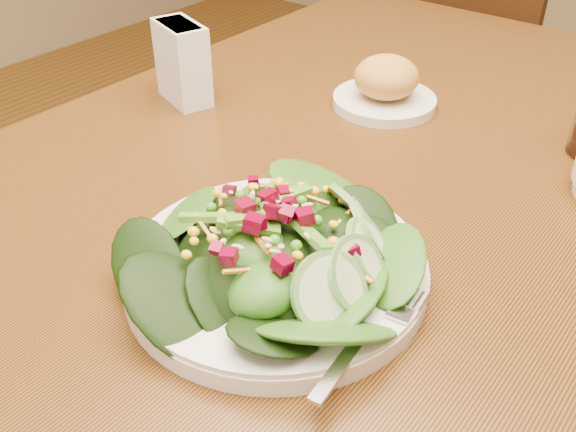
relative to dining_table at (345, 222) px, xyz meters
name	(u,v)px	position (x,y,z in m)	size (l,w,h in m)	color
dining_table	(345,222)	(0.00, 0.00, 0.00)	(0.90, 1.40, 0.75)	brown
chair_far	(472,98)	(-0.22, 0.97, -0.22)	(0.39, 0.39, 0.82)	#371A0A
salad_plate	(284,256)	(0.09, -0.25, 0.13)	(0.31, 0.31, 0.09)	silver
bread_plate	(386,86)	(-0.05, 0.17, 0.13)	(0.16, 0.16, 0.08)	silver
napkin_holder	(182,61)	(-0.31, 0.00, 0.17)	(0.11, 0.08, 0.12)	white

